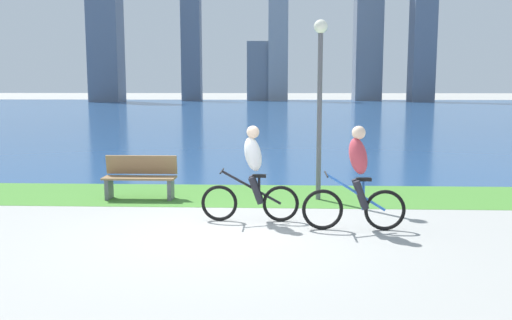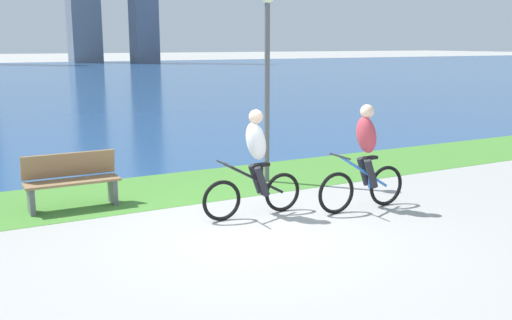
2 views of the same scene
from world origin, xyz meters
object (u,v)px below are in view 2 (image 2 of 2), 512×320
object	(u,v)px
cyclist_lead	(255,164)
lamppost_tall	(267,56)
bench_near_path	(72,181)
cyclist_trailing	(365,158)

from	to	relation	value
cyclist_lead	lamppost_tall	bearing A→B (deg)	56.07
bench_near_path	cyclist_lead	bearing A→B (deg)	-37.01
bench_near_path	lamppost_tall	bearing A→B (deg)	1.16
cyclist_lead	lamppost_tall	world-z (taller)	lamppost_tall
cyclist_trailing	bench_near_path	size ratio (longest dim) A/B	1.14
cyclist_lead	cyclist_trailing	distance (m)	1.80
bench_near_path	lamppost_tall	distance (m)	4.20
cyclist_lead	bench_near_path	world-z (taller)	cyclist_lead
cyclist_trailing	lamppost_tall	xyz separation A→B (m)	(-0.44, 2.42, 1.57)
lamppost_tall	cyclist_lead	bearing A→B (deg)	-123.93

